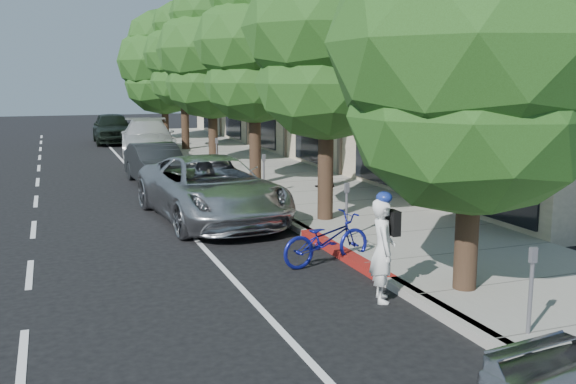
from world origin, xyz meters
name	(u,v)px	position (x,y,z in m)	size (l,w,h in m)	color
ground	(364,270)	(0.00, 0.00, 0.00)	(120.00, 120.00, 0.00)	black
sidewalk	(315,193)	(2.30, 8.00, 0.07)	(4.60, 56.00, 0.15)	gray
curb	(247,197)	(0.00, 8.00, 0.07)	(0.30, 56.00, 0.15)	#9E998E
curb_red_segment	(343,254)	(0.00, 1.00, 0.07)	(0.32, 4.00, 0.15)	maroon
storefront_building	(373,84)	(9.60, 18.00, 3.50)	(10.00, 36.00, 7.00)	beige
street_tree_0	(476,50)	(0.90, -2.00, 4.19)	(4.95, 4.95, 7.02)	black
street_tree_1	(327,33)	(0.90, 4.00, 4.85)	(4.25, 4.25, 7.70)	black
street_tree_2	(254,45)	(0.90, 10.00, 4.83)	(4.06, 4.06, 7.61)	black
street_tree_3	(211,52)	(0.90, 16.00, 4.83)	(4.65, 4.65, 7.78)	black
street_tree_4	(183,56)	(0.90, 22.00, 4.87)	(4.06, 4.06, 7.67)	black
street_tree_5	(163,63)	(0.90, 28.00, 4.67)	(5.51, 5.51, 7.83)	black
cyclist	(383,250)	(-0.54, -1.69, 0.88)	(0.64, 0.42, 1.77)	white
bicycle	(326,239)	(-0.56, 0.62, 0.53)	(0.70, 2.00, 1.05)	navy
silver_suv	(211,189)	(-1.75, 5.50, 0.85)	(2.81, 6.10, 1.70)	#B8B9BE
dark_sedan	(156,164)	(-2.17, 12.01, 0.72)	(1.53, 4.39, 1.45)	#222628
white_pickup	(148,138)	(-1.19, 20.86, 0.89)	(2.48, 6.11, 1.77)	beige
dark_suv_far	(113,128)	(-2.20, 28.00, 0.90)	(2.13, 5.30, 1.80)	black
pedestrian	(322,160)	(2.80, 8.59, 1.04)	(0.87, 0.68, 1.78)	black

